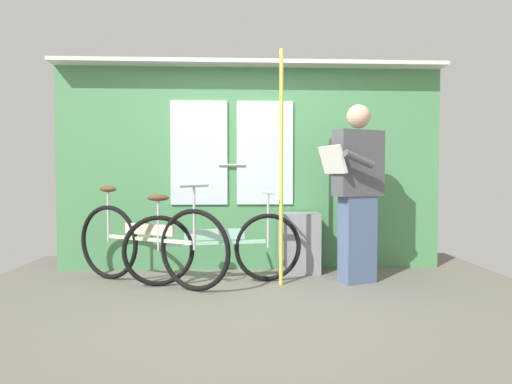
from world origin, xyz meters
TOP-DOWN VIEW (x-y plane):
  - ground_plane at (0.00, 0.00)m, footprint 5.11×3.93m
  - train_door_wall at (-0.01, 1.16)m, footprint 4.11×0.28m
  - bicycle_near_door at (-0.37, 0.53)m, footprint 1.66×0.44m
  - bicycle_leaning_behind at (-0.97, 0.52)m, footprint 1.54×0.86m
  - passenger_reading_newspaper at (0.98, 0.52)m, footprint 0.62×0.56m
  - trash_bin_by_wall at (0.49, 0.94)m, footprint 0.42×0.28m
  - handrail_pole at (0.26, 0.46)m, footprint 0.04×0.04m

SIDE VIEW (x-z plane):
  - ground_plane at x=0.00m, z-range -0.04..0.00m
  - trash_bin_by_wall at x=0.49m, z-range 0.00..0.62m
  - bicycle_near_door at x=-0.37m, z-range -0.08..0.78m
  - bicycle_leaning_behind at x=-0.97m, z-range -0.08..0.85m
  - passenger_reading_newspaper at x=0.98m, z-range 0.05..1.72m
  - handrail_pole at x=0.26m, z-range 0.00..2.16m
  - train_door_wall at x=-0.01m, z-range 0.05..2.25m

